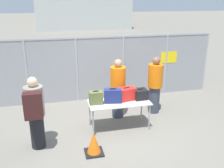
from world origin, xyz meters
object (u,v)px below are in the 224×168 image
inspection_table (119,104)px  security_worker_near (118,88)px  suitcase_navy (113,96)px  suitcase_red (126,94)px  suitcase_olive (96,98)px  traveler_hooded (35,111)px  security_worker_far (155,84)px  utility_trailer (144,67)px  suitcase_black (140,94)px  traffic_cone (94,144)px

inspection_table → security_worker_near: size_ratio=0.93×
suitcase_navy → suitcase_red: 0.39m
suitcase_navy → security_worker_near: bearing=64.9°
suitcase_olive → security_worker_near: 0.98m
inspection_table → suitcase_navy: 0.29m
inspection_table → traveler_hooded: (-2.07, -0.51, 0.26)m
suitcase_olive → security_worker_far: size_ratio=0.20×
traveler_hooded → utility_trailer: 6.50m
suitcase_black → traveler_hooded: 2.74m
suitcase_black → suitcase_olive: bearing=-177.9°
inspection_table → security_worker_far: bearing=29.0°
suitcase_olive → suitcase_black: bearing=2.1°
suitcase_navy → security_worker_near: 0.71m
traveler_hooded → security_worker_far: size_ratio=0.99×
suitcase_black → traffic_cone: bearing=-143.3°
suitcase_navy → suitcase_olive: bearing=178.4°
security_worker_near → utility_trailer: bearing=-131.5°
suitcase_navy → utility_trailer: (2.43, 4.28, -0.49)m
suitcase_black → traffic_cone: size_ratio=0.71×
suitcase_red → traffic_cone: suitcase_red is taller
suitcase_olive → security_worker_near: bearing=40.4°
suitcase_black → traffic_cone: 1.93m
suitcase_navy → traffic_cone: (-0.68, -1.03, -0.70)m
inspection_table → traffic_cone: inspection_table is taller
security_worker_near → security_worker_far: size_ratio=1.00×
security_worker_near → security_worker_far: security_worker_near is taller
suitcase_red → security_worker_near: bearing=98.3°
suitcase_black → inspection_table: bearing=-173.0°
inspection_table → traveler_hooded: traveler_hooded is taller
security_worker_far → utility_trailer: size_ratio=0.44×
security_worker_near → traffic_cone: size_ratio=3.37×
inspection_table → traffic_cone: (-0.85, -1.01, -0.45)m
inspection_table → suitcase_black: 0.64m
suitcase_navy → suitcase_black: 0.78m
suitcase_red → suitcase_black: 0.39m
security_worker_far → traffic_cone: (-2.14, -1.73, -0.66)m
suitcase_olive → traffic_cone: bearing=-103.1°
suitcase_red → traveler_hooded: bearing=-165.3°
suitcase_olive → security_worker_near: (0.74, 0.63, -0.02)m
suitcase_olive → suitcase_red: size_ratio=0.68×
inspection_table → security_worker_far: size_ratio=0.93×
suitcase_red → suitcase_black: (0.39, -0.02, -0.03)m
suitcase_olive → security_worker_far: security_worker_far is taller
traffic_cone → suitcase_red: bearing=46.0°
suitcase_black → traveler_hooded: traveler_hooded is taller
inspection_table → suitcase_black: bearing=7.0°
traveler_hooded → traffic_cone: traveler_hooded is taller
inspection_table → suitcase_olive: 0.65m
suitcase_navy → utility_trailer: bearing=60.4°
suitcase_navy → utility_trailer: size_ratio=0.12×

